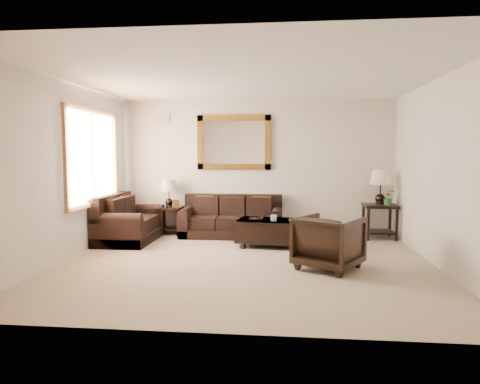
# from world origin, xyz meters

# --- Properties ---
(room) EXTENTS (5.51, 5.01, 2.71)m
(room) POSITION_xyz_m (0.00, 0.00, 1.35)
(room) COLOR #826E59
(room) RESTS_ON ground
(window) EXTENTS (0.07, 1.96, 1.66)m
(window) POSITION_xyz_m (-2.70, 0.90, 1.55)
(window) COLOR white
(window) RESTS_ON room
(mirror) EXTENTS (1.50, 0.06, 1.10)m
(mirror) POSITION_xyz_m (-0.45, 2.47, 1.85)
(mirror) COLOR #4F380F
(mirror) RESTS_ON room
(air_vent) EXTENTS (0.25, 0.02, 0.18)m
(air_vent) POSITION_xyz_m (-1.90, 2.48, 2.35)
(air_vent) COLOR #999999
(air_vent) RESTS_ON room
(sofa) EXTENTS (1.97, 0.85, 0.81)m
(sofa) POSITION_xyz_m (-0.45, 2.11, 0.29)
(sofa) COLOR black
(sofa) RESTS_ON room
(loveseat) EXTENTS (0.91, 1.54, 0.87)m
(loveseat) POSITION_xyz_m (-2.33, 1.44, 0.32)
(loveseat) COLOR black
(loveseat) RESTS_ON room
(end_table_left) EXTENTS (0.51, 0.51, 1.11)m
(end_table_left) POSITION_xyz_m (-1.73, 2.21, 0.73)
(end_table_left) COLOR black
(end_table_left) RESTS_ON room
(end_table_right) EXTENTS (0.60, 0.60, 1.33)m
(end_table_right) POSITION_xyz_m (2.40, 2.16, 0.87)
(end_table_right) COLOR black
(end_table_right) RESTS_ON room
(coffee_table) EXTENTS (1.46, 0.92, 0.58)m
(coffee_table) POSITION_xyz_m (0.45, 1.24, 0.29)
(coffee_table) COLOR black
(coffee_table) RESTS_ON room
(armchair) EXTENTS (1.08, 1.06, 0.83)m
(armchair) POSITION_xyz_m (1.20, -0.17, 0.41)
(armchair) COLOR black
(armchair) RESTS_ON floor
(potted_plant) EXTENTS (0.34, 0.36, 0.23)m
(potted_plant) POSITION_xyz_m (2.53, 2.05, 0.77)
(potted_plant) COLOR #276121
(potted_plant) RESTS_ON end_table_right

